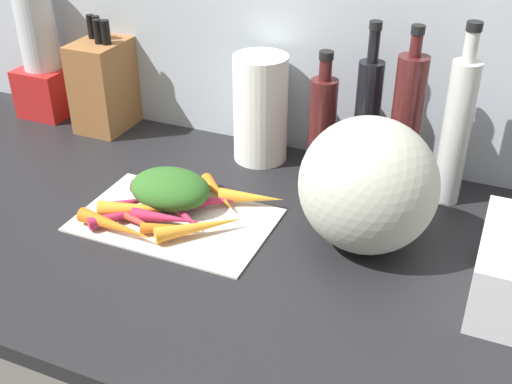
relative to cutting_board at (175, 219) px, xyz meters
The scene contains 25 objects.
ground_plane 7.37cm from the cutting_board, ahead, with size 170.00×80.00×3.00cm, color black.
wall_back 49.81cm from the cutting_board, 79.85° to the left, with size 170.00×3.00×60.00cm, color #ADB7C1.
cutting_board is the anchor object (origin of this frame).
carrot_0 11.49cm from the cutting_board, 129.17° to the right, with size 2.87×2.87×16.59cm, color orange.
carrot_1 15.37cm from the cutting_board, 41.64° to the left, with size 3.03×3.03×12.68cm, color orange.
carrot_2 6.62cm from the cutting_board, 159.06° to the right, with size 3.44×3.44×16.28cm, color orange.
carrot_3 10.81cm from the cutting_board, 47.22° to the left, with size 2.27×2.27×16.19cm, color #B2264C.
carrot_4 7.86cm from the cutting_board, 21.72° to the right, with size 2.95×2.95×16.89cm, color orange.
carrot_5 10.57cm from the cutting_board, 63.37° to the left, with size 2.61×2.61×13.24cm, color orange.
carrot_6 3.11cm from the cutting_board, 92.78° to the right, with size 2.65×2.65×13.65cm, color #B2264C.
carrot_7 5.23cm from the cutting_board, 67.95° to the right, with size 2.14×2.14×11.13cm, color orange.
carrot_8 7.34cm from the cutting_board, 132.60° to the right, with size 2.15×2.15×14.18cm, color red.
carrot_9 9.50cm from the cutting_board, behind, with size 2.39×2.39×10.28cm, color #B2264C.
carrot_10 9.41cm from the cutting_board, 141.85° to the left, with size 2.56×2.56×10.90cm, color #B2264C.
carrot_11 2.90cm from the cutting_board, ahead, with size 2.27×2.27×10.34cm, color #B2264C.
carrot_12 9.55cm from the cutting_board, 150.96° to the right, with size 2.43×2.43×13.72cm, color #B2264C.
carrot_greens_pile 6.38cm from the cutting_board, 127.96° to the left, with size 16.20×12.46×6.85cm, color #2D6023.
winter_squash 37.28cm from the cutting_board, 11.34° to the left, with size 24.16×22.86×24.20cm, color #B2B7A8.
knife_block 48.86cm from the cutting_board, 139.64° to the left, with size 10.92×14.50×26.99cm.
blender_appliance 64.91cm from the cutting_board, 149.95° to the left, with size 12.14×12.14×32.68cm.
paper_towel_roll 32.86cm from the cutting_board, 81.18° to the left, with size 11.82×11.82×23.74cm, color white.
bottle_0 37.32cm from the cutting_board, 58.08° to the left, with size 5.73×5.73×26.62cm.
bottle_1 44.03cm from the cutting_board, 48.29° to the left, with size 5.21×5.21×33.35cm.
bottle_2 48.05cm from the cutting_board, 37.28° to the left, with size 5.97×5.97×34.50cm.
bottle_3 56.01cm from the cutting_board, 31.77° to the left, with size 5.44×5.44×36.02cm.
Camera 1 is at (47.19, -87.85, 66.91)cm, focal length 44.55 mm.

